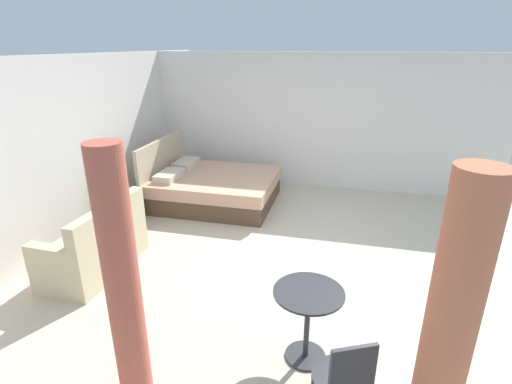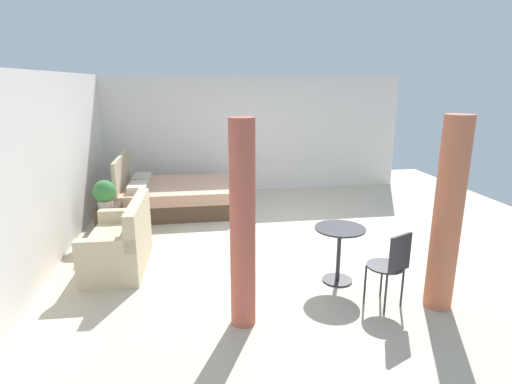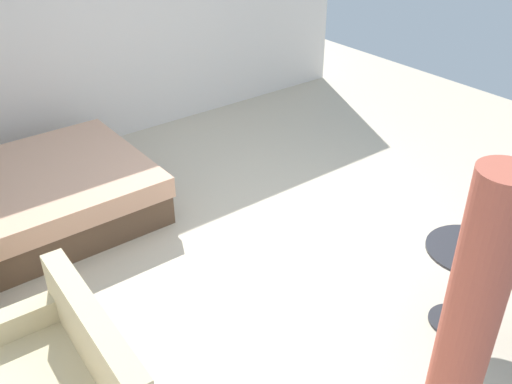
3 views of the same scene
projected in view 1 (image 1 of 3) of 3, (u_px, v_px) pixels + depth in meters
ground_plane at (298, 254)px, 5.26m from camera, size 8.61×9.59×0.02m
wall_back at (72, 148)px, 5.53m from camera, size 8.61×0.12×2.52m
wall_right at (321, 122)px, 7.35m from camera, size 0.12×6.59×2.52m
bed at (212, 187)px, 6.87m from camera, size 1.71×2.07×1.09m
couch at (96, 247)px, 4.77m from camera, size 1.34×0.76×0.90m
nightstand at (125, 210)px, 6.00m from camera, size 0.49×0.36×0.50m
potted_plant at (116, 183)px, 5.74m from camera, size 0.34×0.34×0.43m
vase at (125, 186)px, 5.99m from camera, size 0.10×0.10×0.20m
balcony_table at (308, 312)px, 3.35m from camera, size 0.61×0.61×0.70m
cafe_chair_near_window at (345, 378)px, 2.63m from camera, size 0.53×0.53×0.87m
curtain_left at (448, 335)px, 2.30m from camera, size 0.29×0.29×2.08m
curtain_right at (123, 285)px, 2.77m from camera, size 0.25×0.25×2.08m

